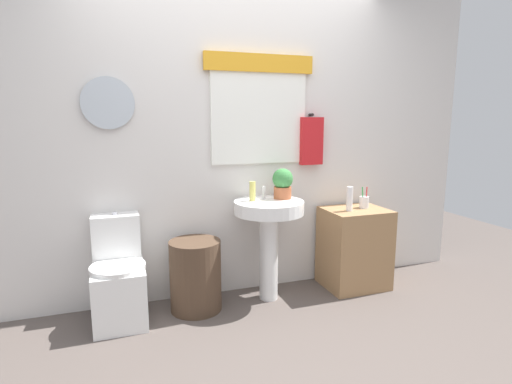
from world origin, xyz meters
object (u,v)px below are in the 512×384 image
toothbrush_cup (364,202)px  lotion_bottle (350,199)px  soap_bottle (252,191)px  pedestal_sink (269,224)px  toilet (119,280)px  laundry_hamper (196,275)px  potted_plant (283,183)px  wooden_cabinet (354,248)px

toothbrush_cup → lotion_bottle: bearing=-161.9°
soap_bottle → lotion_bottle: soap_bottle is taller
pedestal_sink → toilet: bearing=178.4°
toilet → laundry_hamper: size_ratio=1.42×
toilet → potted_plant: (1.29, 0.03, 0.65)m
wooden_cabinet → lotion_bottle: 0.46m
lotion_bottle → laundry_hamper: bearing=178.2°
toilet → wooden_cabinet: bearing=-1.0°
soap_bottle → laundry_hamper: bearing=-174.0°
soap_bottle → lotion_bottle: size_ratio=0.76×
toothbrush_cup → laundry_hamper: bearing=-179.2°
laundry_hamper → potted_plant: bearing=4.7°
soap_bottle → lotion_bottle: 0.84m
potted_plant → toothbrush_cup: potted_plant is taller
soap_bottle → toothbrush_cup: size_ratio=0.84×
laundry_hamper → pedestal_sink: (0.60, 0.00, 0.35)m
laundry_hamper → soap_bottle: 0.78m
wooden_cabinet → soap_bottle: soap_bottle is taller
lotion_bottle → toothbrush_cup: 0.20m
laundry_hamper → pedestal_sink: 0.69m
toothbrush_cup → wooden_cabinet: bearing=-167.8°
soap_bottle → wooden_cabinet: bearing=-3.1°
toilet → wooden_cabinet: size_ratio=1.12×
potted_plant → toothbrush_cup: bearing=-3.1°
laundry_hamper → soap_bottle: size_ratio=3.52×
lotion_bottle → pedestal_sink: bearing=176.8°
pedestal_sink → soap_bottle: (-0.12, 0.05, 0.27)m
soap_bottle → potted_plant: potted_plant is taller
toilet → laundry_hamper: bearing=-3.4°
wooden_cabinet → soap_bottle: size_ratio=4.45×
laundry_hamper → pedestal_sink: bearing=0.0°
lotion_bottle → toothbrush_cup: bearing=18.1°
wooden_cabinet → lotion_bottle: (-0.09, -0.04, 0.45)m
toothbrush_cup → toilet: bearing=179.6°
toilet → wooden_cabinet: (1.95, -0.03, 0.05)m
laundry_hamper → pedestal_sink: pedestal_sink is taller
pedestal_sink → wooden_cabinet: bearing=0.0°
soap_bottle → pedestal_sink: bearing=-22.6°
toilet → laundry_hamper: 0.56m
soap_bottle → potted_plant: 0.27m
pedestal_sink → toothbrush_cup: size_ratio=4.39×
potted_plant → toothbrush_cup: (0.75, -0.04, -0.20)m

